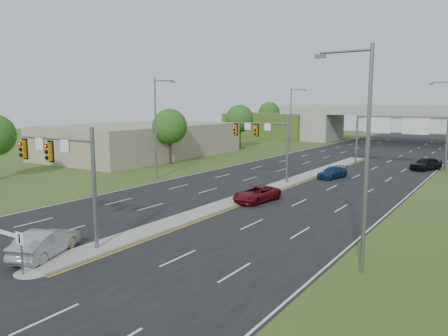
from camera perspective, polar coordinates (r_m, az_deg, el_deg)
name	(u,v)px	position (r m, az deg, el deg)	size (l,w,h in m)	color
ground	(97,250)	(26.22, -16.25, -10.29)	(240.00, 240.00, 0.00)	#334C1B
road	(322,171)	(55.02, 12.62, -0.44)	(24.00, 160.00, 0.02)	black
median	(278,186)	(44.13, 7.07, -2.33)	(2.00, 54.00, 0.16)	gray
median_nose	(33,271)	(23.96, -23.71, -12.21)	(2.00, 2.00, 0.16)	gray
lane_markings	(297,178)	(49.68, 9.47, -1.27)	(23.72, 160.00, 0.01)	gold
signal_mast_near	(66,165)	(26.86, -19.92, 0.35)	(6.62, 0.60, 7.00)	slate
signal_mast_far	(268,138)	(46.25, 5.71, 3.96)	(6.62, 0.60, 7.00)	slate
keep_right_sign	(21,246)	(23.26, -25.01, -9.23)	(0.60, 0.13, 2.20)	slate
sign_gantry	(399,127)	(62.18, 21.85, 5.00)	(11.58, 0.44, 6.67)	slate
overpass	(401,127)	(97.93, 22.13, 5.00)	(80.00, 14.00, 8.10)	gray
lightpole_l_mid	(157,124)	(48.44, -8.75, 5.74)	(2.85, 0.25, 11.00)	slate
lightpole_l_far	(292,116)	(78.02, 8.84, 6.69)	(2.85, 0.25, 11.00)	slate
lightpole_r_near	(363,149)	(21.83, 17.71, 2.36)	(2.85, 0.25, 11.00)	slate
tree_l_near	(170,127)	(60.41, -7.10, 5.39)	(4.80, 4.80, 7.60)	#382316
tree_l_mid	(240,119)	(83.06, 2.06, 6.47)	(5.20, 5.20, 8.12)	#382316
tree_back_a	(269,113)	(123.91, 5.93, 7.20)	(6.00, 6.00, 8.85)	#382316
tree_back_b	(317,114)	(118.12, 12.01, 6.85)	(5.60, 5.60, 8.32)	#382316
commercial_building	(142,140)	(70.99, -10.61, 3.58)	(18.00, 30.00, 5.00)	gray
car_silver	(46,243)	(25.87, -22.28, -9.01)	(1.62, 4.65, 1.53)	gray
car_far_a	(257,194)	(37.14, 4.27, -3.39)	(2.22, 4.81, 1.34)	#5C0910
car_far_b	(332,172)	(50.24, 13.98, -0.57)	(1.78, 4.37, 1.27)	#0C214A
car_far_c	(426,164)	(60.26, 24.87, 0.52)	(1.91, 4.75, 1.62)	black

